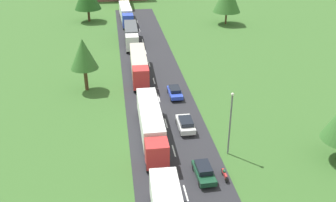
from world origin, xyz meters
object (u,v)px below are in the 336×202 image
truck_second (151,123)px  car_fourth (175,92)px  motorcycle_courier (224,174)px  truck_third (139,64)px  tree_maple (83,54)px  truck_fourth (131,34)px  car_second (204,171)px  car_third (186,124)px  truck_fifth (126,13)px  lamppost_second (230,121)px

truck_second → car_fourth: (4.64, 10.82, -1.30)m
truck_second → motorcycle_courier: (6.60, -8.88, -1.54)m
truck_third → tree_maple: bearing=-153.5°
truck_second → truck_fourth: 36.24m
car_fourth → car_second: bearing=-90.4°
truck_third → car_third: size_ratio=3.27×
car_second → tree_maple: bearing=118.5°
truck_third → truck_fifth: bearing=90.8°
truck_third → car_third: truck_third is taller
truck_second → tree_maple: 17.75m
car_second → motorcycle_courier: car_second is taller
car_third → car_fourth: bearing=88.9°
truck_third → car_second: (4.44, -27.86, -1.28)m
truck_fifth → car_third: bearing=-84.6°
truck_fourth → tree_maple: size_ratio=1.53×
car_fourth → tree_maple: (-12.95, 4.43, 4.97)m
car_second → tree_maple: (-12.83, 23.68, 4.96)m
truck_third → car_fourth: bearing=-62.1°
truck_fifth → motorcycle_courier: size_ratio=7.34×
truck_fourth → car_second: truck_fourth is taller
truck_fifth → truck_third: bearing=-89.2°
truck_third → truck_fourth: bearing=90.8°
truck_second → motorcycle_courier: 11.17m
truck_second → motorcycle_courier: truck_second is taller
truck_third → car_second: size_ratio=3.41×
truck_fifth → car_fourth: size_ratio=3.44×
car_third → motorcycle_courier: bearing=-78.1°
truck_third → lamppost_second: size_ratio=1.82×
truck_fifth → car_fourth: bearing=-83.2°
truck_second → car_third: 4.82m
car_second → car_third: bearing=90.4°
motorcycle_courier → lamppost_second: (1.63, 4.31, 3.76)m
truck_third → car_second: 28.24m
truck_third → truck_fifth: size_ratio=0.98×
truck_second → car_third: truck_second is taller
car_second → lamppost_second: (3.71, 3.87, 3.50)m
truck_third → truck_fourth: truck_third is taller
truck_third → lamppost_second: (8.16, -23.99, 2.23)m
truck_second → truck_third: 19.43m
truck_second → tree_maple: tree_maple is taller
truck_second → motorcycle_courier: bearing=-53.3°
truck_fourth → truck_fifth: (-0.24, 16.94, 0.16)m
motorcycle_courier → lamppost_second: size_ratio=0.25×
truck_fifth → lamppost_second: lamppost_second is taller
truck_third → car_second: bearing=-80.9°
car_fourth → lamppost_second: 16.18m
truck_fifth → car_fourth: truck_fifth is taller
lamppost_second → car_second: bearing=-133.8°
motorcycle_courier → lamppost_second: lamppost_second is taller
truck_fourth → motorcycle_courier: bearing=-81.5°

